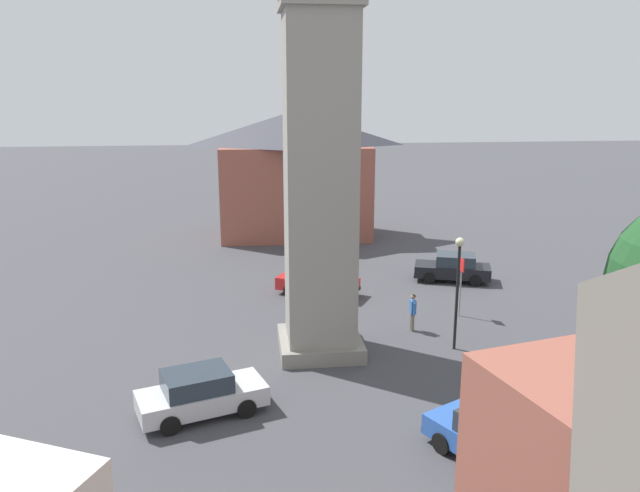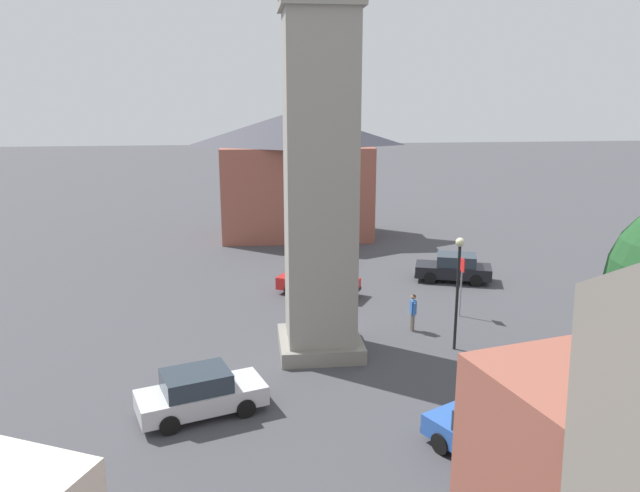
% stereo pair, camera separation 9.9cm
% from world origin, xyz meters
% --- Properties ---
extents(ground_plane, '(200.00, 200.00, 0.00)m').
position_xyz_m(ground_plane, '(0.00, 0.00, 0.00)').
color(ground_plane, '#424247').
extents(car_blue_kerb, '(4.44, 3.42, 1.53)m').
position_xyz_m(car_blue_kerb, '(8.48, 3.96, 0.76)').
color(car_blue_kerb, '#2D5BB7').
rests_on(car_blue_kerb, ground).
extents(car_silver_kerb, '(2.88, 4.45, 1.53)m').
position_xyz_m(car_silver_kerb, '(-8.58, 8.48, 0.76)').
color(car_silver_kerb, black).
rests_on(car_silver_kerb, ground).
extents(car_red_corner, '(2.91, 4.45, 1.53)m').
position_xyz_m(car_red_corner, '(4.64, -4.46, 0.76)').
color(car_red_corner, silver).
rests_on(car_red_corner, ground).
extents(car_white_side, '(3.48, 4.43, 1.53)m').
position_xyz_m(car_white_side, '(-7.10, 0.70, 0.76)').
color(car_white_side, red).
rests_on(car_white_side, ground).
extents(pedestrian, '(0.56, 0.23, 1.69)m').
position_xyz_m(pedestrian, '(-1.64, 4.30, 1.01)').
color(pedestrian, '#706656').
rests_on(pedestrian, ground).
extents(building_corner_back, '(6.05, 11.20, 8.97)m').
position_xyz_m(building_corner_back, '(-20.47, 0.71, 4.57)').
color(building_corner_back, '#995142').
rests_on(building_corner_back, ground).
extents(lamp_post, '(0.36, 0.36, 4.70)m').
position_xyz_m(lamp_post, '(0.50, 5.49, 3.18)').
color(lamp_post, black).
rests_on(lamp_post, ground).
extents(road_sign, '(0.60, 0.07, 2.80)m').
position_xyz_m(road_sign, '(-3.19, 6.98, 1.90)').
color(road_sign, gray).
rests_on(road_sign, ground).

